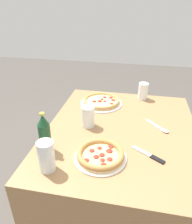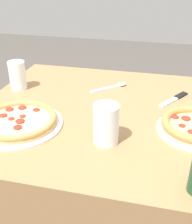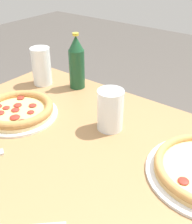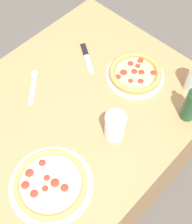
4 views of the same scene
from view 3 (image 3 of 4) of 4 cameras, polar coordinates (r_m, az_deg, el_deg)
name	(u,v)px [view 3 (image 3 of 4)]	position (r m, az deg, el deg)	size (l,w,h in m)	color
pizza_pepperoni	(18,110)	(0.99, -15.56, 0.31)	(0.27, 0.27, 0.04)	white
glass_orange_juice	(111,112)	(0.87, 3.07, 0.06)	(0.08, 0.08, 0.13)	white
glass_lemonade	(42,67)	(1.19, -11.00, 8.91)	(0.08, 0.08, 0.15)	white
beer_bottle	(77,63)	(1.13, -3.96, 9.96)	(0.06, 0.06, 0.22)	#194728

